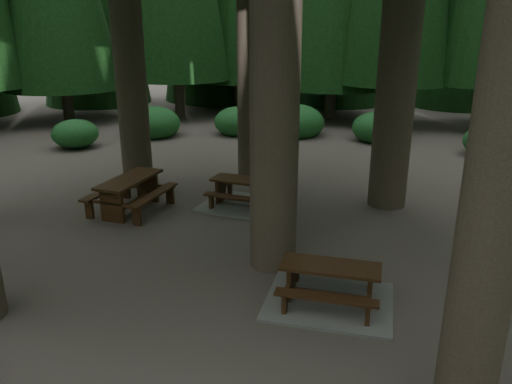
% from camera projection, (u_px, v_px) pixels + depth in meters
% --- Properties ---
extents(ground, '(80.00, 80.00, 0.00)m').
position_uv_depth(ground, '(229.00, 261.00, 9.30)').
color(ground, '#574E47').
rests_on(ground, ground).
extents(picnic_table_a, '(2.11, 1.81, 0.67)m').
position_uv_depth(picnic_table_a, '(329.00, 291.00, 7.84)').
color(picnic_table_a, gray).
rests_on(picnic_table_a, ground).
extents(picnic_table_b, '(1.52, 1.88, 0.81)m').
position_uv_depth(picnic_table_b, '(130.00, 189.00, 11.64)').
color(picnic_table_b, '#362110').
rests_on(picnic_table_b, ground).
extents(picnic_table_c, '(2.06, 1.71, 0.68)m').
position_uv_depth(picnic_table_c, '(245.00, 198.00, 12.03)').
color(picnic_table_c, gray).
rests_on(picnic_table_c, ground).
extents(shrub_ring, '(23.86, 24.64, 1.49)m').
position_uv_depth(shrub_ring, '(277.00, 231.00, 9.61)').
color(shrub_ring, '#1F5C27').
rests_on(shrub_ring, ground).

